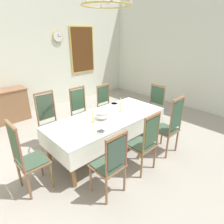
{
  "coord_description": "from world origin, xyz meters",
  "views": [
    {
      "loc": [
        -2.34,
        -2.81,
        2.34
      ],
      "look_at": [
        0.04,
        -0.33,
        0.88
      ],
      "focal_mm": 30.61,
      "sensor_mm": 36.0,
      "label": 1
    }
  ],
  "objects": [
    {
      "name": "chair_north_a",
      "position": [
        -0.79,
        0.7,
        0.62
      ],
      "size": [
        0.44,
        0.42,
        1.22
      ],
      "rotation": [
        0.0,
        0.0,
        3.14
      ],
      "color": "olive",
      "rests_on": "ground"
    },
    {
      "name": "chair_south_b",
      "position": [
        0.01,
        -1.16,
        0.59
      ],
      "size": [
        0.44,
        0.42,
        1.14
      ],
      "color": "brown",
      "rests_on": "ground"
    },
    {
      "name": "chandelier",
      "position": [
        0.0,
        -0.23,
        2.73
      ],
      "size": [
        0.83,
        0.82,
        0.66
      ],
      "color": "gold"
    },
    {
      "name": "mounted_clock",
      "position": [
        0.83,
        2.93,
        2.2
      ],
      "size": [
        0.34,
        0.06,
        0.34
      ],
      "color": "#D1B251"
    },
    {
      "name": "chair_north_c",
      "position": [
        0.81,
        0.69,
        0.57
      ],
      "size": [
        0.44,
        0.42,
        1.08
      ],
      "rotation": [
        0.0,
        0.0,
        3.14
      ],
      "color": "#886343",
      "rests_on": "ground"
    },
    {
      "name": "chair_head_east",
      "position": [
        1.62,
        -0.23,
        0.58
      ],
      "size": [
        0.42,
        0.44,
        1.1
      ],
      "rotation": [
        0.0,
        0.0,
        1.57
      ],
      "color": "brown",
      "rests_on": "ground"
    },
    {
      "name": "bowl_far_left",
      "position": [
        -0.17,
        0.15,
        0.78
      ],
      "size": [
        0.15,
        0.15,
        0.03
      ],
      "color": "white",
      "rests_on": "tablecloth"
    },
    {
      "name": "spoon_secondary",
      "position": [
        -0.64,
        -0.61,
        0.76
      ],
      "size": [
        0.03,
        0.18,
        0.01
      ],
      "rotation": [
        0.0,
        0.0,
        -0.03
      ],
      "color": "gold",
      "rests_on": "tablecloth"
    },
    {
      "name": "framed_painting",
      "position": [
        1.73,
        2.94,
        1.75
      ],
      "size": [
        0.95,
        0.05,
        1.54
      ],
      "color": "#D1B251"
    },
    {
      "name": "bowl_near_left",
      "position": [
        0.57,
        0.15,
        0.78
      ],
      "size": [
        0.17,
        0.17,
        0.04
      ],
      "color": "white",
      "rests_on": "tablecloth"
    },
    {
      "name": "chair_north_b",
      "position": [
        0.01,
        0.7,
        0.6
      ],
      "size": [
        0.44,
        0.42,
        1.16
      ],
      "rotation": [
        0.0,
        0.0,
        3.14
      ],
      "color": "#8D6347",
      "rests_on": "ground"
    },
    {
      "name": "chair_south_c",
      "position": [
        0.81,
        -1.16,
        0.62
      ],
      "size": [
        0.44,
        0.42,
        1.22
      ],
      "color": "brown",
      "rests_on": "ground"
    },
    {
      "name": "back_wall",
      "position": [
        0.0,
        3.0,
        1.71
      ],
      "size": [
        7.22,
        0.08,
        3.42
      ],
      "primitive_type": "cube",
      "color": "silver",
      "rests_on": "ground"
    },
    {
      "name": "candlestick_west",
      "position": [
        -0.37,
        -0.23,
        0.9
      ],
      "size": [
        0.07,
        0.07,
        0.36
      ],
      "color": "gold",
      "rests_on": "tablecloth"
    },
    {
      "name": "bowl_near_right",
      "position": [
        -0.52,
        -0.63,
        0.78
      ],
      "size": [
        0.17,
        0.17,
        0.03
      ],
      "color": "white",
      "rests_on": "tablecloth"
    },
    {
      "name": "tablecloth",
      "position": [
        0.0,
        -0.23,
        0.67
      ],
      "size": [
        2.46,
        1.06,
        0.35
      ],
      "color": "white",
      "rests_on": "dining_table"
    },
    {
      "name": "chair_south_a",
      "position": [
        -0.79,
        -1.16,
        0.57
      ],
      "size": [
        0.44,
        0.42,
        1.09
      ],
      "color": "#846243",
      "rests_on": "ground"
    },
    {
      "name": "chair_head_west",
      "position": [
        -1.63,
        -0.23,
        0.61
      ],
      "size": [
        0.42,
        0.44,
        1.21
      ],
      "rotation": [
        0.0,
        0.0,
        -1.57
      ],
      "color": "#855948",
      "rests_on": "ground"
    },
    {
      "name": "spoon_primary",
      "position": [
        0.68,
        0.18,
        0.76
      ],
      "size": [
        0.04,
        0.18,
        0.01
      ],
      "rotation": [
        0.0,
        0.0,
        0.11
      ],
      "color": "gold",
      "rests_on": "tablecloth"
    },
    {
      "name": "candlestick_east",
      "position": [
        0.37,
        -0.23,
        0.88
      ],
      "size": [
        0.07,
        0.07,
        0.32
      ],
      "color": "gold",
      "rests_on": "tablecloth"
    },
    {
      "name": "soup_tureen",
      "position": [
        -0.14,
        -0.23,
        0.86
      ],
      "size": [
        0.27,
        0.27,
        0.22
      ],
      "color": "white",
      "rests_on": "tablecloth"
    },
    {
      "name": "dining_table",
      "position": [
        0.0,
        -0.23,
        0.68
      ],
      "size": [
        2.44,
        1.04,
        0.75
      ],
      "color": "olive",
      "rests_on": "ground"
    },
    {
      "name": "right_wall",
      "position": [
        3.65,
        0.0,
        1.71
      ],
      "size": [
        0.08,
        5.92,
        3.42
      ],
      "primitive_type": "cube",
      "color": "silver",
      "rests_on": "ground"
    },
    {
      "name": "ground",
      "position": [
        0.0,
        0.0,
        -0.02
      ],
      "size": [
        7.22,
        5.92,
        0.04
      ],
      "primitive_type": "cube",
      "color": "#9B958B"
    },
    {
      "name": "sideboard",
      "position": [
        -1.23,
        2.68,
        0.45
      ],
      "size": [
        1.44,
        0.48,
        0.9
      ],
      "rotation": [
        0.0,
        0.0,
        3.14
      ],
      "color": "brown",
      "rests_on": "ground"
    }
  ]
}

